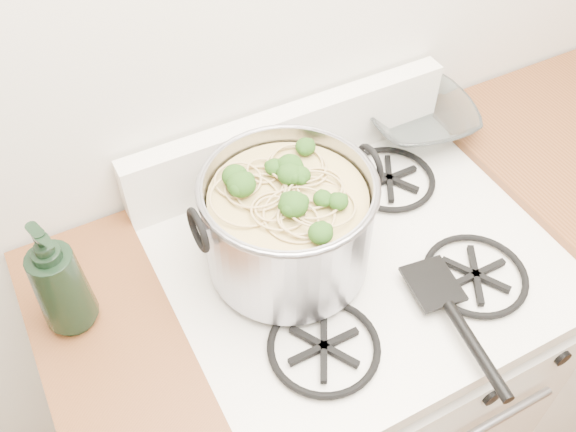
{
  "coord_description": "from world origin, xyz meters",
  "views": [
    {
      "loc": [
        -0.5,
        0.62,
        1.92
      ],
      "look_at": [
        -0.14,
        1.31,
        1.05
      ],
      "focal_mm": 40.0,
      "sensor_mm": 36.0,
      "label": 1
    }
  ],
  "objects_px": {
    "gas_range": "(345,371)",
    "glass_bowl": "(418,123)",
    "stock_pot": "(288,224)",
    "spatula": "(433,281)",
    "bottle": "(57,278)"
  },
  "relations": [
    {
      "from": "spatula",
      "to": "glass_bowl",
      "type": "bearing_deg",
      "value": 66.04
    },
    {
      "from": "stock_pot",
      "to": "bottle",
      "type": "xyz_separation_m",
      "value": [
        -0.41,
        0.06,
        0.02
      ]
    },
    {
      "from": "stock_pot",
      "to": "spatula",
      "type": "height_order",
      "value": "stock_pot"
    },
    {
      "from": "stock_pot",
      "to": "bottle",
      "type": "height_order",
      "value": "bottle"
    },
    {
      "from": "gas_range",
      "to": "spatula",
      "type": "relative_size",
      "value": 2.98
    },
    {
      "from": "spatula",
      "to": "bottle",
      "type": "distance_m",
      "value": 0.68
    },
    {
      "from": "glass_bowl",
      "to": "spatula",
      "type": "bearing_deg",
      "value": -121.74
    },
    {
      "from": "gas_range",
      "to": "glass_bowl",
      "type": "distance_m",
      "value": 0.65
    },
    {
      "from": "glass_bowl",
      "to": "bottle",
      "type": "xyz_separation_m",
      "value": [
        -0.86,
        -0.15,
        0.11
      ]
    },
    {
      "from": "stock_pot",
      "to": "spatula",
      "type": "distance_m",
      "value": 0.3
    },
    {
      "from": "spatula",
      "to": "bottle",
      "type": "bearing_deg",
      "value": 166.25
    },
    {
      "from": "gas_range",
      "to": "bottle",
      "type": "bearing_deg",
      "value": 168.39
    },
    {
      "from": "gas_range",
      "to": "stock_pot",
      "type": "distance_m",
      "value": 0.61
    },
    {
      "from": "glass_bowl",
      "to": "bottle",
      "type": "bearing_deg",
      "value": -170.31
    },
    {
      "from": "gas_range",
      "to": "spatula",
      "type": "bearing_deg",
      "value": -60.6
    }
  ]
}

